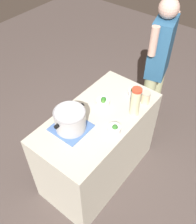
# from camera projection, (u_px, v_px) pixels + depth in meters

# --- Properties ---
(ground_plane) EXTENTS (8.00, 8.00, 0.00)m
(ground_plane) POSITION_uv_depth(u_px,v_px,m) (98.00, 170.00, 2.93)
(ground_plane) COLOR #554844
(counter_slab) EXTENTS (1.25, 0.64, 0.91)m
(counter_slab) POSITION_uv_depth(u_px,v_px,m) (98.00, 146.00, 2.60)
(counter_slab) COLOR beige
(counter_slab) RESTS_ON ground_plane
(dish_cloth) EXTENTS (0.30, 0.30, 0.01)m
(dish_cloth) POSITION_uv_depth(u_px,v_px,m) (71.00, 127.00, 2.18)
(dish_cloth) COLOR #4C70B1
(dish_cloth) RESTS_ON counter_slab
(cooking_pot) EXTENTS (0.34, 0.27, 0.19)m
(cooking_pot) POSITION_uv_depth(u_px,v_px,m) (70.00, 119.00, 2.10)
(cooking_pot) COLOR #B7B7BC
(cooking_pot) RESTS_ON dish_cloth
(lemonade_pitcher) EXTENTS (0.09, 0.09, 0.29)m
(lemonade_pitcher) POSITION_uv_depth(u_px,v_px,m) (136.00, 102.00, 2.20)
(lemonade_pitcher) COLOR beige
(lemonade_pitcher) RESTS_ON counter_slab
(mason_jar) EXTENTS (0.09, 0.09, 0.12)m
(mason_jar) POSITION_uv_depth(u_px,v_px,m) (146.00, 98.00, 2.37)
(mason_jar) COLOR beige
(mason_jar) RESTS_ON counter_slab
(broccoli_bowl_front) EXTENTS (0.12, 0.12, 0.09)m
(broccoli_bowl_front) POSITION_uv_depth(u_px,v_px,m) (134.00, 92.00, 2.46)
(broccoli_bowl_front) COLOR silver
(broccoli_bowl_front) RESTS_ON counter_slab
(broccoli_bowl_center) EXTENTS (0.11, 0.11, 0.08)m
(broccoli_bowl_center) POSITION_uv_depth(u_px,v_px,m) (114.00, 129.00, 2.13)
(broccoli_bowl_center) COLOR silver
(broccoli_bowl_center) RESTS_ON counter_slab
(broccoli_bowl_back) EXTENTS (0.12, 0.12, 0.08)m
(broccoli_bowl_back) POSITION_uv_depth(u_px,v_px,m) (103.00, 102.00, 2.37)
(broccoli_bowl_back) COLOR silver
(broccoli_bowl_back) RESTS_ON counter_slab
(person_cook) EXTENTS (0.50, 0.28, 1.67)m
(person_cook) POSITION_uv_depth(u_px,v_px,m) (157.00, 66.00, 2.81)
(person_cook) COLOR #ACAF81
(person_cook) RESTS_ON ground_plane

